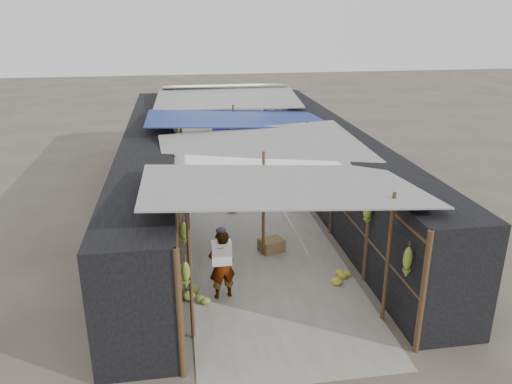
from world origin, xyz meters
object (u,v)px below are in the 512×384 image
crate_near (271,246)px  shopper_blue (237,164)px  vendor_elderly (222,265)px  black_basin (280,172)px  vendor_seated (285,168)px

crate_near → shopper_blue: 5.28m
vendor_elderly → black_basin: bearing=-122.2°
black_basin → shopper_blue: shopper_blue is taller
vendor_elderly → vendor_seated: size_ratio=1.54×
shopper_blue → vendor_seated: 1.67m
crate_near → black_basin: (1.47, 6.07, -0.08)m
vendor_elderly → vendor_seated: vendor_elderly is taller
vendor_elderly → shopper_blue: 7.23m
black_basin → vendor_seated: (0.00, -0.84, 0.41)m
vendor_elderly → vendor_seated: bearing=-124.4°
vendor_elderly → vendor_seated: (2.85, 7.11, -0.26)m
black_basin → shopper_blue: (-1.66, -0.83, 0.61)m
vendor_seated → crate_near: bearing=-26.3°
black_basin → crate_near: bearing=-103.6°
vendor_seated → black_basin: bearing=169.3°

